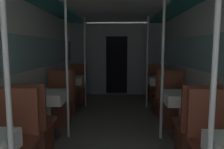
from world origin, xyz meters
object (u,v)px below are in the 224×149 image
at_px(chair_left_near_2, 67,101).
at_px(support_pole_right_0, 213,98).
at_px(chair_right_near_2, 165,101).
at_px(support_pole_right_2, 147,63).
at_px(dining_table_left_1, 48,100).
at_px(chair_right_near_1, 194,135).
at_px(support_pole_left_0, 8,96).
at_px(chair_left_near_1, 34,133).
at_px(chair_right_far_1, 172,110).
at_px(support_pole_left_1, 67,71).
at_px(dining_table_right_2, 160,82).
at_px(dining_table_right_1, 182,101).
at_px(chair_right_far_2, 156,91).
at_px(chair_left_far_2, 77,90).
at_px(support_pole_right_1, 162,71).
at_px(dining_table_left_2, 72,82).
at_px(chair_left_far_1, 59,109).
at_px(support_pole_left_2, 85,63).

xyz_separation_m(chair_left_near_2, support_pole_right_0, (1.80, -3.04, 0.78)).
bearing_deg(chair_right_near_2, support_pole_right_2, 118.46).
distance_m(dining_table_left_1, chair_right_near_1, 2.22).
distance_m(support_pole_left_0, chair_left_near_1, 1.49).
height_order(dining_table_left_1, chair_right_far_1, chair_right_far_1).
height_order(chair_left_near_1, support_pole_left_1, support_pole_left_1).
relative_size(dining_table_left_1, support_pole_left_1, 0.34).
relative_size(chair_left_near_1, support_pole_right_0, 0.46).
xyz_separation_m(support_pole_left_0, dining_table_right_2, (1.80, 3.63, -0.46)).
relative_size(dining_table_right_1, support_pole_right_2, 0.34).
xyz_separation_m(chair_left_near_2, chair_right_far_2, (2.12, 1.18, 0.00)).
xyz_separation_m(chair_left_near_1, chair_right_far_2, (2.12, 3.00, 0.00)).
distance_m(dining_table_right_1, chair_right_far_2, 2.43).
bearing_deg(chair_left_near_1, support_pole_right_0, -34.18).
bearing_deg(chair_right_far_1, chair_right_near_1, 90.00).
relative_size(chair_left_far_2, chair_right_near_2, 1.00).
height_order(support_pole_right_1, chair_right_far_2, support_pole_right_1).
relative_size(dining_table_left_2, chair_left_far_2, 0.75).
relative_size(chair_left_near_2, chair_right_near_2, 1.00).
bearing_deg(chair_left_far_1, support_pole_right_1, 161.77).
bearing_deg(support_pole_left_1, dining_table_left_1, 180.00).
height_order(support_pole_left_0, support_pole_right_2, same).
xyz_separation_m(chair_left_far_2, chair_right_near_1, (2.12, -3.00, 0.00)).
relative_size(chair_left_far_2, chair_right_far_1, 1.00).
distance_m(support_pole_left_1, dining_table_right_2, 2.60).
height_order(support_pole_left_1, support_pole_left_2, same).
bearing_deg(support_pole_left_0, chair_right_near_1, 34.18).
relative_size(dining_table_left_2, chair_right_far_1, 0.75).
xyz_separation_m(support_pole_left_2, support_pole_right_2, (1.48, 0.00, 0.00)).
xyz_separation_m(dining_table_left_1, chair_left_near_2, (0.00, 1.22, -0.32)).
relative_size(chair_left_near_2, support_pole_right_2, 0.46).
distance_m(dining_table_left_2, dining_table_right_2, 2.12).
bearing_deg(chair_left_near_2, chair_right_far_1, -16.53).
bearing_deg(support_pole_left_1, chair_left_near_2, 104.73).
height_order(chair_left_near_2, chair_right_near_2, same).
xyz_separation_m(support_pole_left_0, support_pole_right_1, (1.48, 1.81, 0.00)).
relative_size(chair_right_near_1, support_pole_right_2, 0.46).
distance_m(dining_table_left_2, chair_right_near_2, 2.22).
relative_size(dining_table_left_1, chair_left_near_1, 0.75).
distance_m(support_pole_right_1, dining_table_right_2, 1.90).
bearing_deg(dining_table_right_1, chair_left_near_2, 150.04).
relative_size(support_pole_left_2, support_pole_right_0, 1.00).
bearing_deg(chair_left_far_1, support_pole_right_2, -145.82).
height_order(dining_table_left_1, support_pole_right_1, support_pole_right_1).
bearing_deg(support_pole_left_2, chair_left_far_2, 118.46).
height_order(chair_right_near_1, chair_right_far_1, same).
xyz_separation_m(chair_left_near_2, chair_right_near_2, (2.12, 0.00, 0.00)).
height_order(dining_table_left_2, support_pole_left_2, support_pole_left_2).
bearing_deg(support_pole_right_2, support_pole_left_1, -129.16).
bearing_deg(chair_right_near_2, chair_left_far_1, -163.47).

